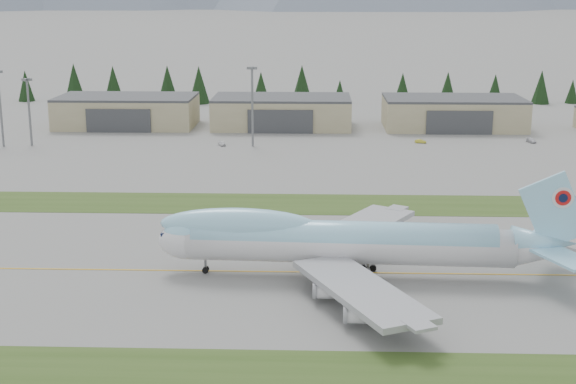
{
  "coord_description": "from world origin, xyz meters",
  "views": [
    {
      "loc": [
        -3.12,
        -130.32,
        47.26
      ],
      "look_at": [
        -8.5,
        24.58,
        8.0
      ],
      "focal_mm": 50.0,
      "sensor_mm": 36.0,
      "label": 1
    }
  ],
  "objects_px": {
    "hangar_right": "(453,113)",
    "hangar_center": "(282,112)",
    "service_vehicle_a": "(222,146)",
    "boeing_747_freighter": "(344,241)",
    "hangar_left": "(127,111)",
    "service_vehicle_c": "(531,142)",
    "service_vehicle_b": "(420,143)"
  },
  "relations": [
    {
      "from": "hangar_left",
      "to": "hangar_center",
      "type": "xyz_separation_m",
      "value": [
        55.0,
        0.0,
        0.0
      ]
    },
    {
      "from": "hangar_right",
      "to": "hangar_center",
      "type": "bearing_deg",
      "value": 180.0
    },
    {
      "from": "hangar_center",
      "to": "service_vehicle_a",
      "type": "bearing_deg",
      "value": -115.89
    },
    {
      "from": "boeing_747_freighter",
      "to": "hangar_right",
      "type": "bearing_deg",
      "value": 76.85
    },
    {
      "from": "hangar_left",
      "to": "service_vehicle_c",
      "type": "xyz_separation_m",
      "value": [
        135.56,
        -26.81,
        -5.39
      ]
    },
    {
      "from": "service_vehicle_b",
      "to": "hangar_right",
      "type": "bearing_deg",
      "value": -8.37
    },
    {
      "from": "service_vehicle_a",
      "to": "boeing_747_freighter",
      "type": "bearing_deg",
      "value": -95.97
    },
    {
      "from": "hangar_center",
      "to": "hangar_right",
      "type": "bearing_deg",
      "value": 0.0
    },
    {
      "from": "hangar_center",
      "to": "service_vehicle_b",
      "type": "distance_m",
      "value": 54.02
    },
    {
      "from": "boeing_747_freighter",
      "to": "hangar_left",
      "type": "distance_m",
      "value": 167.98
    },
    {
      "from": "boeing_747_freighter",
      "to": "service_vehicle_c",
      "type": "bearing_deg",
      "value": 65.71
    },
    {
      "from": "boeing_747_freighter",
      "to": "hangar_right",
      "type": "height_order",
      "value": "boeing_747_freighter"
    },
    {
      "from": "hangar_right",
      "to": "service_vehicle_a",
      "type": "height_order",
      "value": "hangar_right"
    },
    {
      "from": "service_vehicle_c",
      "to": "service_vehicle_a",
      "type": "bearing_deg",
      "value": 174.01
    },
    {
      "from": "hangar_left",
      "to": "service_vehicle_a",
      "type": "relative_size",
      "value": 12.08
    },
    {
      "from": "hangar_left",
      "to": "service_vehicle_c",
      "type": "relative_size",
      "value": 10.43
    },
    {
      "from": "hangar_center",
      "to": "service_vehicle_b",
      "type": "xyz_separation_m",
      "value": [
        45.19,
        -29.11,
        -5.39
      ]
    },
    {
      "from": "boeing_747_freighter",
      "to": "service_vehicle_a",
      "type": "xyz_separation_m",
      "value": [
        -34.1,
        116.31,
        -6.28
      ]
    },
    {
      "from": "hangar_left",
      "to": "service_vehicle_b",
      "type": "height_order",
      "value": "hangar_left"
    },
    {
      "from": "boeing_747_freighter",
      "to": "hangar_right",
      "type": "xyz_separation_m",
      "value": [
        43.13,
        151.82,
        -0.89
      ]
    },
    {
      "from": "hangar_left",
      "to": "hangar_center",
      "type": "height_order",
      "value": "same"
    },
    {
      "from": "boeing_747_freighter",
      "to": "hangar_center",
      "type": "relative_size",
      "value": 1.5
    },
    {
      "from": "boeing_747_freighter",
      "to": "service_vehicle_b",
      "type": "distance_m",
      "value": 126.09
    },
    {
      "from": "hangar_center",
      "to": "hangar_right",
      "type": "xyz_separation_m",
      "value": [
        60.0,
        0.0,
        0.0
      ]
    },
    {
      "from": "service_vehicle_a",
      "to": "service_vehicle_b",
      "type": "relative_size",
      "value": 1.12
    },
    {
      "from": "service_vehicle_c",
      "to": "hangar_center",
      "type": "bearing_deg",
      "value": 150.52
    },
    {
      "from": "service_vehicle_b",
      "to": "service_vehicle_c",
      "type": "distance_m",
      "value": 35.45
    },
    {
      "from": "hangar_left",
      "to": "service_vehicle_b",
      "type": "relative_size",
      "value": 13.48
    },
    {
      "from": "service_vehicle_a",
      "to": "service_vehicle_c",
      "type": "height_order",
      "value": "service_vehicle_a"
    },
    {
      "from": "boeing_747_freighter",
      "to": "service_vehicle_c",
      "type": "xyz_separation_m",
      "value": [
        63.69,
        125.01,
        -6.28
      ]
    },
    {
      "from": "boeing_747_freighter",
      "to": "service_vehicle_b",
      "type": "relative_size",
      "value": 20.23
    },
    {
      "from": "service_vehicle_a",
      "to": "service_vehicle_b",
      "type": "bearing_deg",
      "value": -16.46
    }
  ]
}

